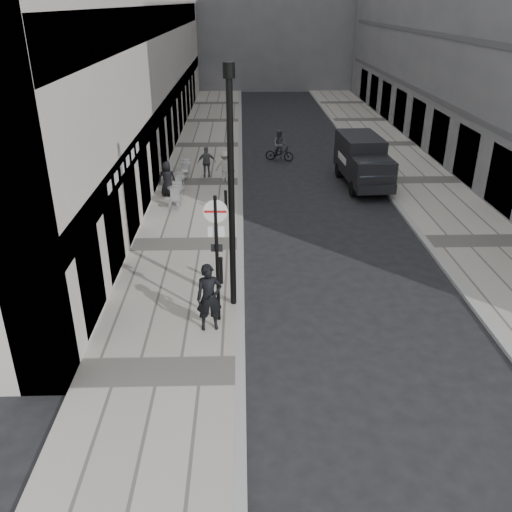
{
  "coord_description": "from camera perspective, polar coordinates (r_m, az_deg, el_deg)",
  "views": [
    {
      "loc": [
        0.09,
        -8.1,
        8.31
      ],
      "look_at": [
        0.49,
        6.51,
        1.4
      ],
      "focal_mm": 38.0,
      "sensor_mm": 36.0,
      "label": 1
    }
  ],
  "objects": [
    {
      "name": "cyclist",
      "position": [
        31.34,
        2.5,
        11.2
      ],
      "size": [
        1.72,
        1.05,
        1.75
      ],
      "rotation": [
        0.0,
        0.0,
        -0.32
      ],
      "color": "black",
      "rests_on": "ground"
    },
    {
      "name": "sidewalk",
      "position": [
        27.45,
        -5.9,
        7.68
      ],
      "size": [
        4.0,
        60.0,
        0.12
      ],
      "primitive_type": "cube",
      "color": "#A49F94",
      "rests_on": "ground"
    },
    {
      "name": "cafe_table_far",
      "position": [
        28.27,
        -7.45,
        9.13
      ],
      "size": [
        0.64,
        1.43,
        0.82
      ],
      "color": "silver",
      "rests_on": "sidewalk"
    },
    {
      "name": "far_sidewalk",
      "position": [
        28.79,
        16.7,
        7.58
      ],
      "size": [
        4.0,
        60.0,
        0.12
      ],
      "primitive_type": "cube",
      "color": "#A49F94",
      "rests_on": "ground"
    },
    {
      "name": "pedestrian_b",
      "position": [
        27.16,
        -3.27,
        9.42
      ],
      "size": [
        1.09,
        0.77,
        1.54
      ],
      "primitive_type": "imported",
      "rotation": [
        0.0,
        0.0,
        2.94
      ],
      "color": "#B4ADA6",
      "rests_on": "sidewalk"
    },
    {
      "name": "bollard_far",
      "position": [
        17.17,
        -3.7,
        -1.6
      ],
      "size": [
        0.12,
        0.12,
        0.87
      ],
      "primitive_type": "cylinder",
      "color": "black",
      "rests_on": "sidewalk"
    },
    {
      "name": "pedestrian_c",
      "position": [
        25.38,
        -9.34,
        8.04
      ],
      "size": [
        0.79,
        0.53,
        1.6
      ],
      "primitive_type": "imported",
      "rotation": [
        0.0,
        0.0,
        3.16
      ],
      "color": "black",
      "rests_on": "sidewalk"
    },
    {
      "name": "pedestrian_a",
      "position": [
        27.89,
        -5.21,
        9.81
      ],
      "size": [
        0.96,
        0.48,
        1.57
      ],
      "primitive_type": "imported",
      "rotation": [
        0.0,
        0.0,
        3.25
      ],
      "color": "#595A5E",
      "rests_on": "sidewalk"
    },
    {
      "name": "bollard_near",
      "position": [
        23.01,
        -3.2,
        5.67
      ],
      "size": [
        0.13,
        0.13,
        0.94
      ],
      "primitive_type": "cylinder",
      "color": "black",
      "rests_on": "sidewalk"
    },
    {
      "name": "walking_man",
      "position": [
        14.64,
        -4.95,
        -4.39
      ],
      "size": [
        0.77,
        0.58,
        1.92
      ],
      "primitive_type": "imported",
      "rotation": [
        0.0,
        0.0,
        0.17
      ],
      "color": "black",
      "rests_on": "sidewalk"
    },
    {
      "name": "lamppost",
      "position": [
        14.73,
        -2.64,
        7.93
      ],
      "size": [
        0.31,
        0.31,
        6.83
      ],
      "color": "black",
      "rests_on": "sidewalk"
    },
    {
      "name": "cafe_table_near",
      "position": [
        24.18,
        -8.39,
        6.42
      ],
      "size": [
        0.73,
        1.64,
        0.94
      ],
      "color": "#B7B7B9",
      "rests_on": "sidewalk"
    },
    {
      "name": "panel_van",
      "position": [
        27.32,
        11.15,
        9.98
      ],
      "size": [
        2.08,
        5.02,
        2.32
      ],
      "rotation": [
        0.0,
        0.0,
        0.05
      ],
      "color": "black",
      "rests_on": "ground"
    },
    {
      "name": "ground",
      "position": [
        11.61,
        -1.65,
        -20.43
      ],
      "size": [
        120.0,
        120.0,
        0.0
      ],
      "primitive_type": "plane",
      "color": "black",
      "rests_on": "ground"
    },
    {
      "name": "sign_post",
      "position": [
        14.4,
        -4.18,
        1.34
      ],
      "size": [
        0.63,
        0.1,
        3.69
      ],
      "rotation": [
        0.0,
        0.0,
        -0.04
      ],
      "color": "black",
      "rests_on": "sidewalk"
    },
    {
      "name": "cafe_table_mid",
      "position": [
        25.93,
        -8.08,
        7.65
      ],
      "size": [
        0.67,
        1.51,
        0.86
      ],
      "color": "silver",
      "rests_on": "sidewalk"
    }
  ]
}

